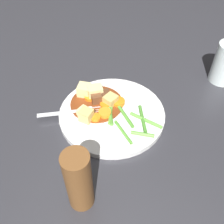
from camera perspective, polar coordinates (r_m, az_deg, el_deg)
name	(u,v)px	position (r m, az deg, el deg)	size (l,w,h in m)	color
ground_plane	(112,116)	(0.64, 0.00, -0.89)	(3.00, 3.00, 0.00)	#2D2D33
dinner_plate	(112,114)	(0.64, 0.00, -0.45)	(0.26, 0.26, 0.01)	white
stew_sauce	(97,103)	(0.65, -3.36, 1.91)	(0.13, 0.13, 0.00)	brown
carrot_slice_0	(90,97)	(0.66, -4.85, 3.20)	(0.03, 0.03, 0.01)	orange
carrot_slice_1	(105,105)	(0.64, -1.49, 1.56)	(0.03, 0.03, 0.01)	orange
carrot_slice_2	(105,113)	(0.62, -1.59, -0.29)	(0.03, 0.03, 0.01)	orange
carrot_slice_3	(118,102)	(0.65, 1.24, 2.25)	(0.03, 0.03, 0.01)	orange
carrot_slice_4	(96,118)	(0.61, -3.62, -1.30)	(0.02, 0.02, 0.01)	orange
potato_chunk_0	(95,92)	(0.66, -3.70, 4.39)	(0.03, 0.04, 0.03)	#EAD68C
potato_chunk_1	(111,100)	(0.64, -0.31, 2.62)	(0.03, 0.03, 0.02)	#DBBC6B
potato_chunk_2	(84,90)	(0.67, -6.14, 4.75)	(0.03, 0.03, 0.03)	#EAD68C
potato_chunk_3	(86,115)	(0.61, -5.68, -0.74)	(0.03, 0.03, 0.03)	#DBBC6B
potato_chunk_4	(84,112)	(0.62, -6.24, -0.02)	(0.03, 0.02, 0.02)	#EAD68C
meat_chunk_0	(96,98)	(0.65, -3.46, 3.05)	(0.03, 0.02, 0.03)	brown
meat_chunk_1	(106,96)	(0.66, -1.37, 3.62)	(0.02, 0.03, 0.02)	#56331E
green_bean_0	(143,134)	(0.59, 6.73, -4.85)	(0.01, 0.01, 0.05)	#66AD42
green_bean_1	(125,116)	(0.62, 2.88, -0.97)	(0.01, 0.01, 0.08)	#599E38
green_bean_2	(143,119)	(0.62, 6.72, -1.49)	(0.01, 0.01, 0.08)	#4C8E33
green_bean_3	(112,113)	(0.62, 0.05, -0.30)	(0.01, 0.01, 0.07)	#66AD42
green_bean_4	(146,120)	(0.61, 7.44, -1.81)	(0.01, 0.01, 0.08)	#66AD42
green_bean_5	(111,116)	(0.62, -0.31, -0.91)	(0.01, 0.01, 0.05)	#599E38
green_bean_6	(123,132)	(0.59, 2.49, -4.43)	(0.01, 0.01, 0.07)	#599E38
fork	(76,112)	(0.64, -7.85, 0.10)	(0.15, 0.12, 0.00)	silver
pepper_mill	(79,181)	(0.46, -7.29, -14.76)	(0.05, 0.05, 0.14)	brown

